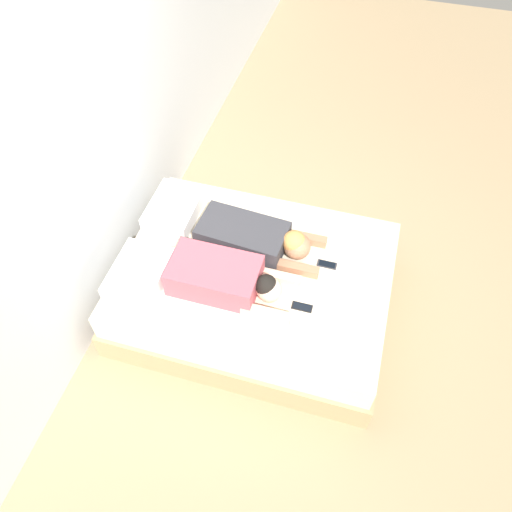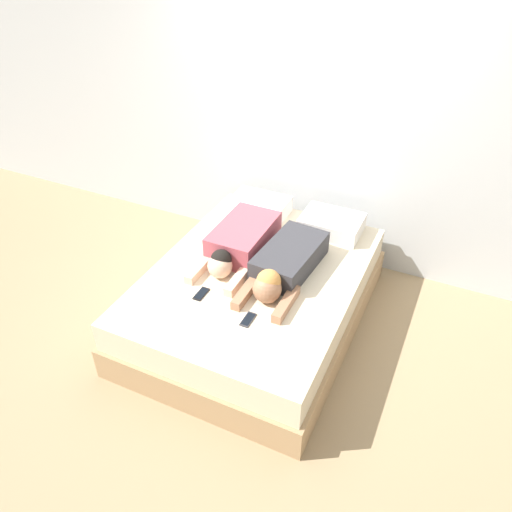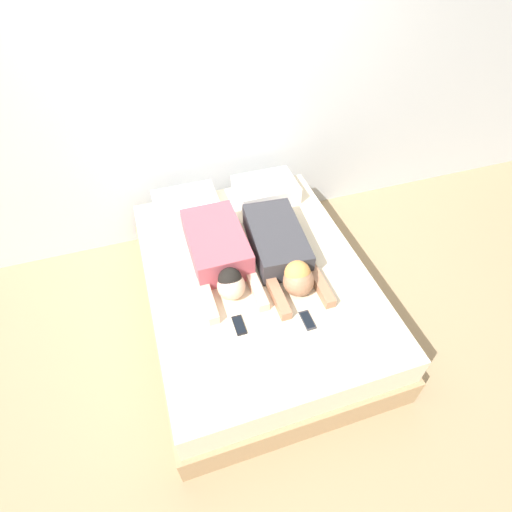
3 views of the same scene
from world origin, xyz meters
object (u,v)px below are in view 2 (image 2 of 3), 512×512
Objects in this scene: person_left at (239,243)px; cell_phone_left at (201,294)px; bed at (256,297)px; pillow_head_left at (259,207)px; pillow_head_right at (332,224)px; person_right at (284,265)px; cell_phone_right at (248,320)px.

person_left is 6.29× the size of cell_phone_left.
person_left reaches higher than bed.
pillow_head_left is 1.00× the size of pillow_head_right.
cell_phone_right is (-0.03, -0.56, -0.09)m from person_right.
bed is 2.10× the size of person_right.
pillow_head_right is (0.34, 0.79, 0.33)m from bed.
bed is 4.09× the size of pillow_head_left.
pillow_head_right reaches higher than cell_phone_right.
pillow_head_left is at bearing 113.40° from bed.
cell_phone_left is (-0.25, -0.41, 0.26)m from bed.
person_right is (-0.13, -0.74, 0.02)m from pillow_head_right.
person_right reaches higher than pillow_head_left.
person_left is 0.79m from cell_phone_right.
bed is 0.92m from pillow_head_left.
person_right is at bearing 12.95° from bed.
bed is at bearing -66.60° from pillow_head_left.
cell_phone_right is at bearing -93.12° from person_right.
pillow_head_right is at bearing 0.00° from pillow_head_left.
cell_phone_right is (0.40, -0.67, -0.10)m from person_left.
cell_phone_left is (-0.59, -1.20, -0.07)m from pillow_head_right.
person_right reaches higher than cell_phone_left.
cell_phone_left is (0.10, -1.20, -0.07)m from pillow_head_left.
pillow_head_right is at bearing 82.91° from cell_phone_right.
pillow_head_left is 3.43× the size of cell_phone_left.
person_left reaches higher than pillow_head_right.
pillow_head_right is at bearing 63.96° from cell_phone_left.
pillow_head_right reaches higher than cell_phone_left.
pillow_head_left and pillow_head_right have the same top height.
cell_phone_right is (0.18, -0.51, 0.26)m from bed.
cell_phone_left is at bearing -120.77° from bed.
bed is 0.60m from cell_phone_right.
pillow_head_left is 0.51× the size of person_right.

